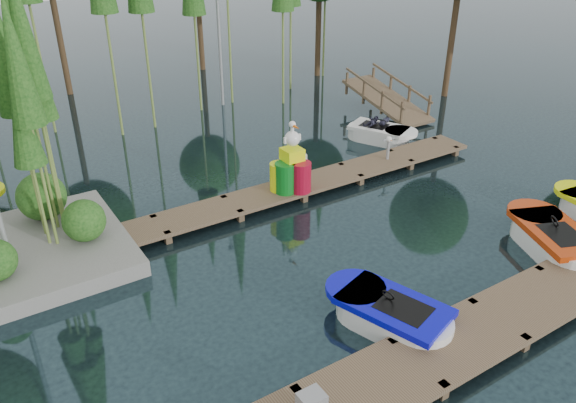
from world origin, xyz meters
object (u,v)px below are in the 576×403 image
yellow_barrel (279,177)px  drum_cluster (294,170)px  boat_blue (390,315)px  boat_red (553,240)px

yellow_barrel → drum_cluster: drum_cluster is taller
boat_blue → drum_cluster: (1.41, 5.61, 0.62)m
boat_blue → boat_red: 5.15m
yellow_barrel → boat_red: bearing=-54.5°
boat_blue → boat_red: bearing=-18.1°
boat_red → drum_cluster: size_ratio=1.59×
boat_red → drum_cluster: bearing=145.8°
boat_blue → drum_cluster: 5.82m
boat_blue → yellow_barrel: size_ratio=3.68×
boat_red → yellow_barrel: size_ratio=3.93×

